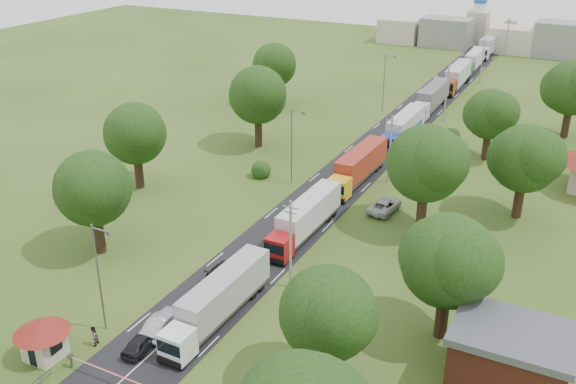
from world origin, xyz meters
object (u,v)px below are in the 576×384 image
Objects in this scene: boom_barrier at (102,370)px; car_lane_mid at (163,323)px; guard_booth at (42,335)px; info_sign at (419,129)px; car_lane_front at (141,343)px; truck_0 at (219,299)px.

boom_barrier is 1.94× the size of car_lane_mid.
boom_barrier is at bearing 0.01° from guard_booth.
info_sign is at bearing -102.69° from car_lane_mid.
guard_booth is (-5.84, -0.00, 1.27)m from boom_barrier.
info_sign is 56.21m from car_lane_front.
car_lane_front is at bearing -117.73° from truck_0.
car_lane_front is (-6.20, -55.82, -2.32)m from info_sign.
car_lane_mid is at bearing -94.42° from car_lane_front.
car_lane_front is at bearing 34.03° from guard_booth.
guard_booth is at bearing -179.99° from boom_barrier.
boom_barrier is 60.39m from info_sign.
boom_barrier is 2.25× the size of info_sign.
car_lane_front is at bearing -96.34° from info_sign.
info_sign is at bearing -100.76° from car_lane_front.
guard_booth is 7.63m from car_lane_front.
guard_booth is 9.45m from car_lane_mid.
guard_booth is 1.07× the size of info_sign.
car_lane_mid is (-6.20, -53.00, -2.22)m from info_sign.
truck_0 reaches higher than car_lane_mid.
boom_barrier is 7.01m from car_lane_mid.
info_sign is at bearing 86.72° from truck_0.
boom_barrier is 4.21m from car_lane_front.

